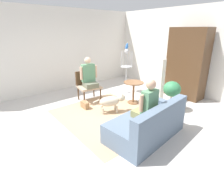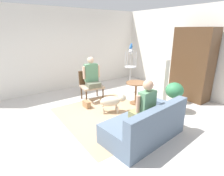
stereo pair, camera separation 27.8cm
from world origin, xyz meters
name	(u,v)px [view 2 (the right image)]	position (x,y,z in m)	size (l,w,h in m)	color
ground_plane	(109,115)	(0.00, 0.00, 0.00)	(7.58, 7.58, 0.00)	beige
back_wall	(188,51)	(0.00, 3.22, 1.42)	(6.17, 0.12, 2.84)	silver
left_wall	(71,49)	(-2.84, 0.30, 1.42)	(0.12, 6.92, 2.84)	silver
area_rug	(109,116)	(0.02, -0.02, 0.00)	(2.60, 2.24, 0.01)	tan
couch	(146,125)	(1.25, 0.05, 0.28)	(1.04, 1.75, 0.79)	slate
armchair	(90,83)	(-1.29, 0.20, 0.54)	(0.68, 0.72, 0.90)	#4C331E
person_on_couch	(145,104)	(1.22, 0.02, 0.74)	(0.44, 0.51, 0.83)	olive
person_on_armchair	(92,75)	(-1.15, 0.17, 0.82)	(0.48, 0.54, 0.88)	#626753
round_end_table	(136,89)	(-0.18, 1.10, 0.44)	(0.59, 0.59, 0.66)	brown
dog	(112,101)	(-0.10, 0.19, 0.32)	(0.48, 0.81, 0.53)	beige
bird_cage_stand	(130,71)	(-1.06, 1.63, 0.77)	(0.40, 0.40, 1.50)	silver
parrot	(131,46)	(-1.06, 1.63, 1.59)	(0.17, 0.10, 0.18)	blue
potted_plant	(174,94)	(0.81, 1.53, 0.52)	(0.46, 0.46, 0.81)	beige
column_lamp	(164,82)	(0.26, 1.77, 0.65)	(0.20, 0.20, 1.32)	#4C4742
armoire_cabinet	(192,64)	(0.46, 2.81, 1.09)	(1.16, 0.56, 2.19)	#4C331E
handbag	(87,104)	(-0.77, -0.24, 0.10)	(0.28, 0.13, 0.19)	#99724C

